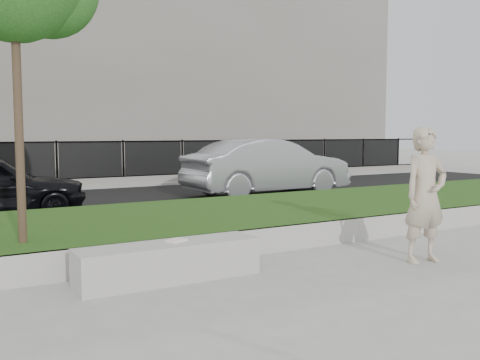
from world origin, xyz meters
TOP-DOWN VIEW (x-y plane):
  - ground at (0.00, 0.00)m, footprint 90.00×90.00m
  - grass_bank at (0.00, 3.00)m, footprint 34.00×4.00m
  - grass_kerb at (0.00, 1.04)m, footprint 34.00×0.08m
  - street at (0.00, 8.50)m, footprint 34.00×7.00m
  - far_pavement at (0.00, 13.00)m, footprint 34.00×3.00m
  - iron_fence at (0.00, 12.00)m, footprint 32.00×0.30m
  - building_facade at (0.00, 20.00)m, footprint 34.00×10.00m
  - stone_bench at (-1.62, 0.40)m, footprint 2.34×0.58m
  - man at (1.93, -0.57)m, footprint 0.77×0.56m
  - book at (-1.50, 0.44)m, footprint 0.29×0.26m
  - car_silver at (4.44, 7.34)m, footprint 5.05×1.87m

SIDE VIEW (x-z plane):
  - ground at x=0.00m, z-range 0.00..0.00m
  - street at x=0.00m, z-range 0.00..0.04m
  - far_pavement at x=0.00m, z-range 0.00..0.12m
  - grass_bank at x=0.00m, z-range 0.00..0.40m
  - grass_kerb at x=0.00m, z-range 0.00..0.40m
  - stone_bench at x=-1.62m, z-range 0.00..0.48m
  - book at x=-1.50m, z-range 0.48..0.51m
  - iron_fence at x=0.00m, z-range -0.21..1.29m
  - car_silver at x=4.44m, z-range 0.04..1.69m
  - man at x=1.93m, z-range 0.00..1.94m
  - building_facade at x=0.00m, z-range 0.00..10.00m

